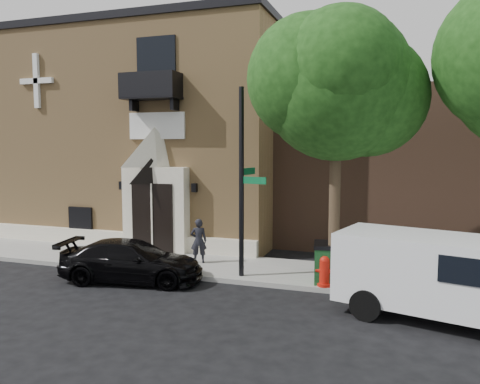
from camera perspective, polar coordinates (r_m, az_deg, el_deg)
The scene contains 11 objects.
ground at distance 15.60m, azimuth -11.77°, elevation -9.90°, with size 120.00×120.00×0.00m, color black.
sidewalk at distance 16.41m, azimuth -6.04°, elevation -8.75°, with size 42.00×3.00×0.15m, color gray.
church at distance 23.45m, azimuth -8.46°, elevation 6.80°, with size 12.20×11.01×9.30m.
street_tree_left at distance 13.48m, azimuth 11.79°, elevation 12.84°, with size 4.97×4.38×7.77m.
black_sedan at distance 14.84m, azimuth -13.07°, elevation -8.20°, with size 1.78×4.38×1.27m, color black.
cargo_van at distance 12.11m, azimuth 24.66°, elevation -9.33°, with size 5.28×3.16×2.02m.
street_sign at distance 14.18m, azimuth 0.28°, elevation 1.19°, with size 0.90×1.01×5.75m.
fire_hydrant at distance 13.74m, azimuth 10.26°, elevation -9.49°, with size 0.50×0.40×0.88m.
dumpster at distance 14.16m, azimuth 12.63°, elevation -8.43°, with size 1.91×1.26×1.16m.
planter at distance 18.29m, azimuth -10.49°, elevation -5.79°, with size 0.71×0.62×0.79m, color #475729.
pedestrian_near at distance 16.14m, azimuth -5.06°, elevation -5.94°, with size 0.56×0.36×1.52m, color black.
Camera 1 is at (7.66, -12.93, 4.17)m, focal length 35.00 mm.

